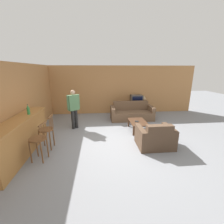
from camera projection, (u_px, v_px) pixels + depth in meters
ground_plane at (120, 142)px, 5.08m from camera, size 24.00×24.00×0.00m
wall_back at (111, 90)px, 8.26m from camera, size 9.40×0.08×2.60m
wall_left at (31, 99)px, 5.72m from camera, size 0.08×8.69×2.60m
bar_counter at (21, 137)px, 4.22m from camera, size 0.55×2.84×1.07m
bar_chair_near at (39, 141)px, 3.94m from camera, size 0.50×0.50×1.06m
bar_chair_mid at (46, 131)px, 4.56m from camera, size 0.46×0.46×1.06m
couch_far at (132, 113)px, 7.41m from camera, size 2.06×0.92×0.85m
armchair_near at (155, 138)px, 4.72m from camera, size 1.10×0.87×0.83m
coffee_table at (138, 123)px, 6.01m from camera, size 0.64×1.00×0.38m
tv_unit at (136, 109)px, 8.34m from camera, size 1.12×0.44×0.58m
tv at (136, 99)px, 8.20m from camera, size 0.62×0.46×0.46m
bottle at (28, 110)px, 4.51m from camera, size 0.08×0.08×0.31m
book_on_table at (137, 121)px, 5.95m from camera, size 0.18×0.16×0.03m
table_lamp at (144, 98)px, 8.22m from camera, size 0.23×0.23×0.43m
person_by_window at (74, 107)px, 6.08m from camera, size 0.46×0.39×1.61m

